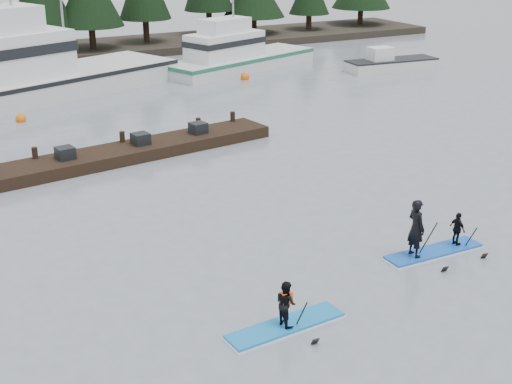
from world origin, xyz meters
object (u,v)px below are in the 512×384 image
fishing_boat_medium (236,62)px  floating_dock (110,156)px  fishing_boat_large (26,86)px  paddleboard_duo (429,235)px  paddleboard_solo (286,314)px

fishing_boat_medium → floating_dock: (-14.03, -15.85, -0.26)m
fishing_boat_medium → fishing_boat_large: bearing=168.9°
floating_dock → fishing_boat_large: bearing=85.1°
fishing_boat_large → floating_dock: fishing_boat_large is taller
fishing_boat_large → paddleboard_duo: size_ratio=5.57×
fishing_boat_medium → paddleboard_solo: bearing=-133.7°
fishing_boat_large → paddleboard_solo: bearing=-109.2°
fishing_boat_large → paddleboard_duo: fishing_boat_large is taller
floating_dock → paddleboard_solo: size_ratio=4.75×
fishing_boat_large → paddleboard_solo: (0.67, -29.04, -0.36)m
paddleboard_duo → paddleboard_solo: bearing=-164.5°
fishing_boat_medium → paddleboard_duo: bearing=-124.6°
fishing_boat_medium → paddleboard_solo: fishing_boat_medium is taller
fishing_boat_large → paddleboard_solo: fishing_boat_large is taller
floating_dock → paddleboard_duo: bearing=-74.7°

